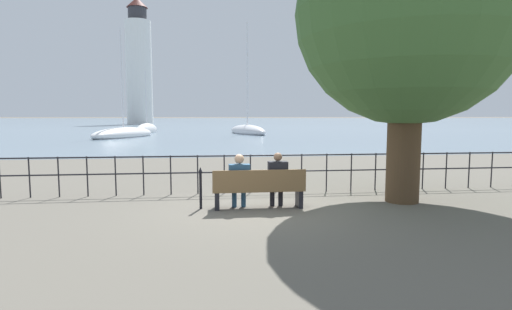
% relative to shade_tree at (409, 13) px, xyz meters
% --- Properties ---
extents(ground_plane, '(1000.00, 1000.00, 0.00)m').
position_rel_shade_tree_xyz_m(ground_plane, '(-3.57, -0.27, -4.49)').
color(ground_plane, '#605B51').
extents(harbor_water, '(600.00, 300.00, 0.01)m').
position_rel_shade_tree_xyz_m(harbor_water, '(-3.57, 160.90, -4.49)').
color(harbor_water, slate).
rests_on(harbor_water, ground_plane).
extents(shade_tree, '(5.32, 5.32, 7.18)m').
position_rel_shade_tree_xyz_m(shade_tree, '(0.00, 0.00, 0.00)').
color(shade_tree, '#4C3823').
rests_on(shade_tree, ground_plane).
extents(park_bench, '(2.09, 0.45, 0.90)m').
position_rel_shade_tree_xyz_m(park_bench, '(-3.57, -0.33, -4.05)').
color(park_bench, brown).
rests_on(park_bench, ground_plane).
extents(seated_person_left, '(0.47, 0.35, 1.24)m').
position_rel_shade_tree_xyz_m(seated_person_left, '(-4.01, -0.26, -3.81)').
color(seated_person_left, navy).
rests_on(seated_person_left, ground_plane).
extents(seated_person_right, '(0.44, 0.35, 1.27)m').
position_rel_shade_tree_xyz_m(seated_person_right, '(-3.13, -0.25, -3.80)').
color(seated_person_right, black).
rests_on(seated_person_right, ground_plane).
extents(promenade_railing, '(15.64, 0.04, 1.05)m').
position_rel_shade_tree_xyz_m(promenade_railing, '(-3.57, 1.54, -3.80)').
color(promenade_railing, black).
rests_on(promenade_railing, ground_plane).
extents(closed_umbrella, '(0.09, 0.09, 0.95)m').
position_rel_shade_tree_xyz_m(closed_umbrella, '(-4.88, -0.19, -3.96)').
color(closed_umbrella, black).
rests_on(closed_umbrella, ground_plane).
extents(sailboat_0, '(5.83, 9.19, 10.74)m').
position_rel_shade_tree_xyz_m(sailboat_0, '(-12.86, 30.46, -4.18)').
color(sailboat_0, white).
rests_on(sailboat_0, ground_plane).
extents(sailboat_1, '(4.63, 8.85, 12.79)m').
position_rel_shade_tree_xyz_m(sailboat_1, '(-0.39, 35.82, -4.14)').
color(sailboat_1, silver).
rests_on(sailboat_1, ground_plane).
extents(sailboat_2, '(2.57, 6.70, 7.93)m').
position_rel_shade_tree_xyz_m(sailboat_2, '(-12.21, 40.48, -4.13)').
color(sailboat_2, white).
rests_on(sailboat_2, ground_plane).
extents(harbor_lighthouse, '(6.02, 6.02, 29.33)m').
position_rel_shade_tree_xyz_m(harbor_lighthouse, '(-20.99, 88.81, 9.15)').
color(harbor_lighthouse, white).
rests_on(harbor_lighthouse, ground_plane).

